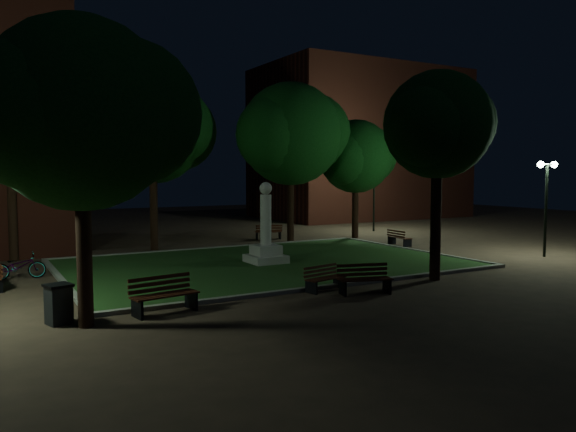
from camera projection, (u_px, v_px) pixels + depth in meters
name	position (u px, v px, depth m)	size (l,w,h in m)	color
ground	(291.00, 272.00, 20.59)	(80.00, 80.00, 0.00)	#3D2C20
lawn	(266.00, 263.00, 22.32)	(15.00, 10.00, 0.08)	#244A1B
lawn_kerb	(266.00, 263.00, 22.32)	(15.40, 10.40, 0.12)	slate
monument	(266.00, 241.00, 22.25)	(1.40, 1.40, 3.20)	#A6A198
building_far	(359.00, 144.00, 46.32)	(16.00, 10.00, 12.00)	#4C1D13
tree_west	(85.00, 114.00, 12.96)	(5.53, 4.52, 7.26)	black
tree_north_wl	(154.00, 127.00, 25.88)	(5.57, 4.55, 8.02)	black
tree_north_er	(293.00, 134.00, 28.95)	(6.51, 5.32, 8.29)	black
tree_ne	(357.00, 156.00, 31.07)	(4.99, 4.07, 6.57)	black
tree_se	(440.00, 125.00, 18.74)	(4.44, 3.62, 7.06)	black
tree_nw	(12.00, 109.00, 22.78)	(6.44, 5.26, 8.86)	black
tree_far_north	(155.00, 132.00, 27.87)	(6.31, 5.15, 8.24)	black
lamppost_se	(547.00, 189.00, 24.15)	(1.18, 0.28, 4.13)	black
lamppost_ne	(374.00, 180.00, 34.68)	(1.18, 0.28, 4.60)	black
bench_near_left	(364.00, 280.00, 16.92)	(1.71, 0.99, 0.89)	black
bench_near_right	(324.00, 279.00, 17.35)	(1.48, 0.78, 0.77)	black
bench_west_near	(164.00, 296.00, 14.57)	(1.82, 0.89, 0.96)	black
bench_right_side	(399.00, 238.00, 28.07)	(0.57, 1.45, 0.78)	black
bench_far_side	(269.00, 232.00, 30.70)	(1.55, 0.94, 0.80)	black
trash_bin	(59.00, 304.00, 13.51)	(0.71, 0.71, 0.98)	black
bicycle	(19.00, 266.00, 19.17)	(0.60, 1.73, 0.91)	black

